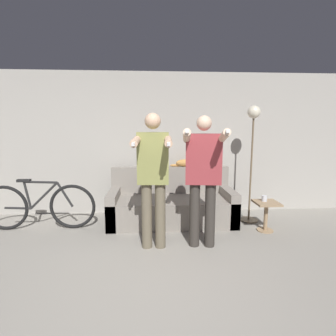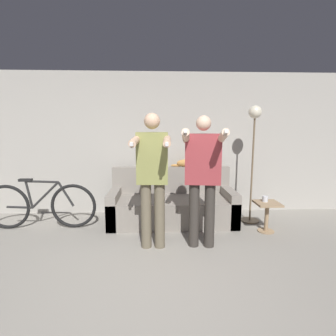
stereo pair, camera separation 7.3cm
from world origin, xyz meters
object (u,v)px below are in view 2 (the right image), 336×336
(cup, at_px, (265,199))
(bicycle, at_px, (40,206))
(person_left, at_px, (152,173))
(person_right, at_px, (203,172))
(cat, at_px, (188,163))
(couch, at_px, (172,205))
(floor_lamp, at_px, (254,137))
(side_table, at_px, (267,211))

(cup, distance_m, bicycle, 3.55)
(person_left, relative_size, cup, 20.25)
(person_right, xyz_separation_m, cat, (-0.04, 1.29, -0.05))
(person_right, bearing_deg, couch, 116.70)
(person_left, height_order, floor_lamp, floor_lamp)
(cat, height_order, side_table, cat)
(floor_lamp, bearing_deg, person_right, -137.14)
(person_right, distance_m, cat, 1.29)
(side_table, xyz_separation_m, bicycle, (-3.56, 0.30, 0.05))
(couch, xyz_separation_m, cat, (0.30, 0.31, 0.70))
(person_right, height_order, side_table, person_right)
(couch, distance_m, floor_lamp, 1.79)
(cup, bearing_deg, bicycle, 175.79)
(cat, relative_size, bicycle, 0.28)
(person_left, height_order, cat, person_left)
(cat, distance_m, side_table, 1.55)
(person_left, xyz_separation_m, cat, (0.62, 1.29, -0.05))
(person_left, relative_size, cat, 3.60)
(person_right, relative_size, floor_lamp, 0.90)
(cup, bearing_deg, floor_lamp, 98.93)
(bicycle, bearing_deg, cup, -4.21)
(couch, bearing_deg, person_left, -108.00)
(couch, xyz_separation_m, person_right, (0.34, -0.97, 0.75))
(couch, relative_size, person_left, 1.17)
(cat, xyz_separation_m, bicycle, (-2.42, -0.52, -0.61))
(bicycle, bearing_deg, cat, 12.00)
(couch, bearing_deg, bicycle, -174.54)
(floor_lamp, bearing_deg, cat, 161.53)
(side_table, distance_m, bicycle, 3.57)
(person_left, distance_m, cat, 1.43)
(person_right, relative_size, bicycle, 1.00)
(floor_lamp, distance_m, side_table, 1.23)
(side_table, height_order, cup, cup)
(cat, distance_m, bicycle, 2.55)
(cat, xyz_separation_m, cup, (1.11, -0.78, -0.47))
(cat, bearing_deg, side_table, -35.72)
(side_table, bearing_deg, cat, 144.28)
(couch, xyz_separation_m, floor_lamp, (1.35, -0.04, 1.18))
(person_left, xyz_separation_m, floor_lamp, (1.67, 0.94, 0.43))
(floor_lamp, distance_m, bicycle, 3.64)
(person_right, bearing_deg, cat, 99.13)
(couch, height_order, person_left, person_left)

